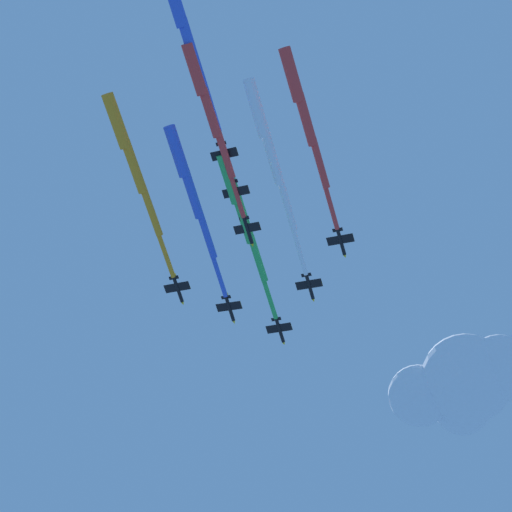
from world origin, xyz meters
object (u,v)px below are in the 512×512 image
Objects in this scene: jet_port_mid at (133,166)px; jet_port_outer at (210,112)px; jet_lead at (243,219)px; jet_starboard_mid at (305,119)px; jet_port_inner at (192,193)px; jet_starboard_outer at (191,48)px; jet_starboard_inner at (271,155)px; jet_trail_port at (180,16)px.

jet_port_outer reaches higher than jet_port_mid.
jet_starboard_mid is at bearing 138.14° from jet_lead.
jet_port_inner is at bearing -134.31° from jet_port_mid.
jet_lead is at bearing -88.74° from jet_starboard_outer.
jet_lead is 0.89× the size of jet_starboard_outer.
jet_starboard_outer is at bearing 135.08° from jet_port_mid.
jet_starboard_mid is (-12.47, 7.37, -0.72)m from jet_starboard_inner.
jet_trail_port is (25.03, 37.31, 0.42)m from jet_starboard_mid.
jet_starboard_mid is at bearing -131.18° from jet_starboard_outer.
jet_lead is at bearing -134.56° from jet_port_mid.
jet_lead reaches higher than jet_port_outer.
jet_starboard_mid is 44.93m from jet_trail_port.
jet_lead is 1.03× the size of jet_port_outer.
jet_trail_port is (-1.10, 60.72, -0.21)m from jet_lead.
jet_port_inner is (12.21, 12.29, -0.16)m from jet_lead.
jet_starboard_mid is 1.05× the size of jet_port_outer.
jet_port_mid is 51.47m from jet_starboard_mid.
jet_starboard_inner reaches higher than jet_port_mid.
jet_starboard_inner is 1.10× the size of jet_starboard_mid.
jet_starboard_mid is at bearing 163.83° from jet_port_inner.
jet_port_inner is 39.92m from jet_starboard_mid.
jet_port_outer is 18.41m from jet_starboard_outer.
jet_port_outer is 0.86× the size of jet_starboard_outer.
jet_port_mid is 1.03× the size of jet_starboard_mid.
jet_port_mid is at bearing 45.69° from jet_port_inner.
jet_port_outer is at bearing 162.97° from jet_port_mid.
jet_starboard_outer reaches higher than jet_port_mid.
jet_starboard_outer is at bearing 70.81° from jet_starboard_inner.
jet_starboard_inner is at bearing -166.13° from jet_port_mid.
jet_starboard_outer is at bearing -90.32° from jet_trail_port.
jet_port_inner is 18.83m from jet_port_mid.
jet_port_inner is 41.87m from jet_starboard_outer.
jet_starboard_outer is (-1.15, 51.97, -0.86)m from jet_lead.
jet_port_inner is at bearing -8.24° from jet_starboard_inner.
jet_lead is 21.06m from jet_starboard_inner.
jet_starboard_outer is (12.51, 35.93, -0.95)m from jet_starboard_inner.
jet_starboard_inner is 1.06× the size of jet_port_mid.
jet_port_mid is 43.94m from jet_trail_port.
jet_starboard_inner reaches higher than jet_trail_port.
jet_lead is 35.09m from jet_starboard_mid.
jet_trail_port reaches higher than jet_starboard_mid.
jet_port_outer is at bearing 121.13° from jet_port_inner.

